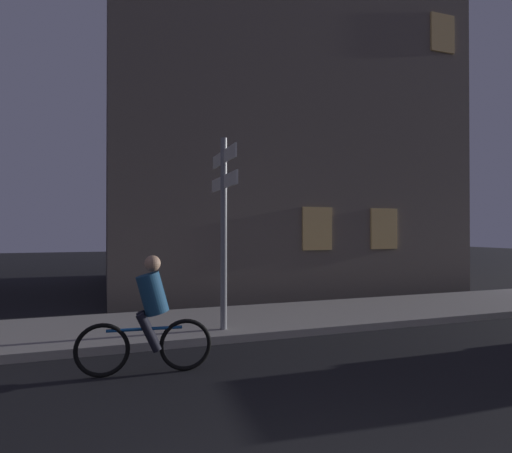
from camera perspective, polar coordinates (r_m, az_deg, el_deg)
name	(u,v)px	position (r m, az deg, el deg)	size (l,w,h in m)	color
sidewalk_kerb	(174,326)	(8.78, -10.92, -12.87)	(40.00, 2.77, 0.14)	#9E9991
signpost	(224,213)	(7.88, -4.33, 1.78)	(0.12, 1.72, 3.51)	gray
cyclist	(149,319)	(6.14, -14.10, -11.82)	(1.82, 0.36, 1.61)	black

